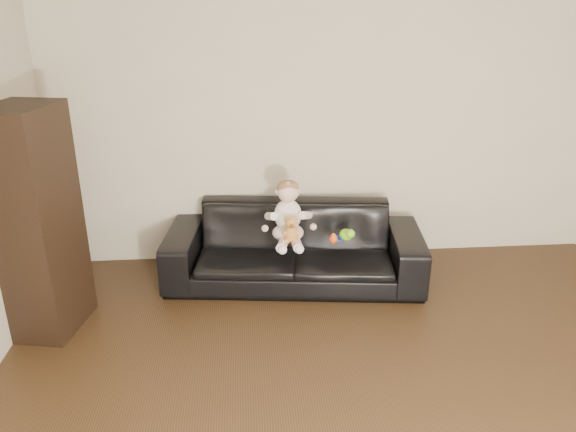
{
  "coord_description": "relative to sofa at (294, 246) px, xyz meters",
  "views": [
    {
      "loc": [
        -0.8,
        -2.13,
        2.37
      ],
      "look_at": [
        -0.45,
        2.15,
        0.64
      ],
      "focal_mm": 35.0,
      "sensor_mm": 36.0,
      "label": 1
    }
  ],
  "objects": [
    {
      "name": "wall_back",
      "position": [
        0.39,
        0.5,
        0.98
      ],
      "size": [
        5.0,
        0.0,
        5.0
      ],
      "primitive_type": "plane",
      "rotation": [
        1.57,
        0.0,
        0.0
      ],
      "color": "beige",
      "rests_on": "ground"
    },
    {
      "name": "sofa",
      "position": [
        0.0,
        0.0,
        0.0
      ],
      "size": [
        2.27,
        1.1,
        0.64
      ],
      "primitive_type": "imported",
      "rotation": [
        0.0,
        0.0,
        -0.11
      ],
      "color": "black",
      "rests_on": "floor"
    },
    {
      "name": "cabinet",
      "position": [
        -1.88,
        -0.58,
        0.52
      ],
      "size": [
        0.53,
        0.65,
        1.67
      ],
      "primitive_type": "cube",
      "rotation": [
        0.0,
        0.0,
        -0.2
      ],
      "color": "black",
      "rests_on": "floor"
    },
    {
      "name": "shelf_item",
      "position": [
        -1.86,
        -0.58,
        0.89
      ],
      "size": [
        0.23,
        0.28,
        0.28
      ],
      "primitive_type": "cube",
      "rotation": [
        0.0,
        0.0,
        -0.2
      ],
      "color": "silver",
      "rests_on": "cabinet"
    },
    {
      "name": "baby",
      "position": [
        -0.06,
        -0.12,
        0.33
      ],
      "size": [
        0.37,
        0.45,
        0.53
      ],
      "rotation": [
        0.0,
        0.0,
        -0.1
      ],
      "color": "#FED7DD",
      "rests_on": "sofa"
    },
    {
      "name": "teddy_bear",
      "position": [
        -0.05,
        -0.28,
        0.27
      ],
      "size": [
        0.13,
        0.13,
        0.22
      ],
      "rotation": [
        0.0,
        0.0,
        -0.16
      ],
      "color": "#C07E36",
      "rests_on": "sofa"
    },
    {
      "name": "toy_green",
      "position": [
        0.43,
        -0.13,
        0.15
      ],
      "size": [
        0.12,
        0.14,
        0.09
      ],
      "primitive_type": "ellipsoid",
      "rotation": [
        0.0,
        0.0,
        0.04
      ],
      "color": "#7EEB1B",
      "rests_on": "sofa"
    },
    {
      "name": "toy_rattle",
      "position": [
        0.31,
        -0.2,
        0.14
      ],
      "size": [
        0.09,
        0.09,
        0.08
      ],
      "primitive_type": "sphere",
      "rotation": [
        0.0,
        0.0,
        0.15
      ],
      "color": "red",
      "rests_on": "sofa"
    },
    {
      "name": "toy_blue_disc",
      "position": [
        0.35,
        -0.11,
        0.11
      ],
      "size": [
        0.13,
        0.13,
        0.02
      ],
      "primitive_type": "cylinder",
      "rotation": [
        0.0,
        0.0,
        -0.27
      ],
      "color": "blue",
      "rests_on": "sofa"
    }
  ]
}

